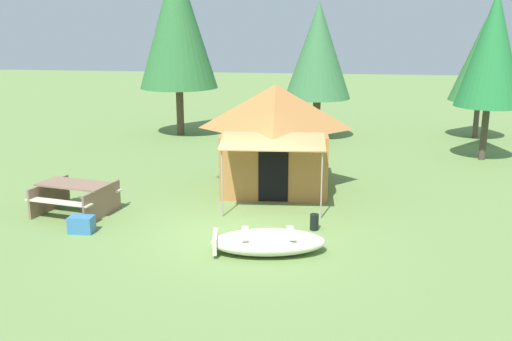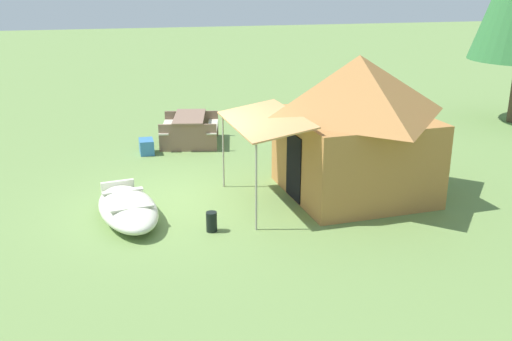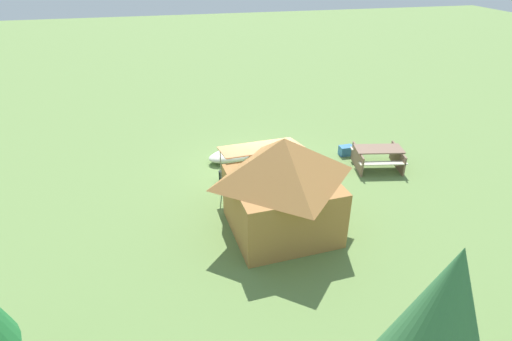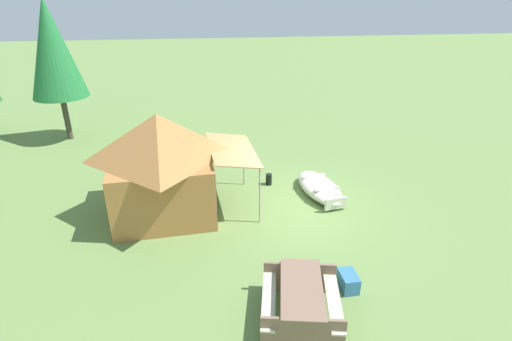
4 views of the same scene
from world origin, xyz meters
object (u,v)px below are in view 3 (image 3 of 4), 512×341
object	(u,v)px
beached_rowboat	(238,154)
canvas_cabin_tent	(282,185)
picnic_table	(378,155)
cooler_box	(346,150)
fuel_can	(222,176)

from	to	relation	value
beached_rowboat	canvas_cabin_tent	xyz separation A→B (m)	(-0.37, 4.65, 1.26)
beached_rowboat	canvas_cabin_tent	world-z (taller)	canvas_cabin_tent
picnic_table	cooler_box	size ratio (longest dim) A/B	3.69
beached_rowboat	fuel_can	bearing A→B (deg)	58.96
beached_rowboat	cooler_box	world-z (taller)	beached_rowboat
beached_rowboat	fuel_can	distance (m)	1.70
beached_rowboat	cooler_box	distance (m)	4.25
cooler_box	fuel_can	world-z (taller)	cooler_box
picnic_table	fuel_can	size ratio (longest dim) A/B	5.33
canvas_cabin_tent	beached_rowboat	bearing A→B (deg)	-85.45
canvas_cabin_tent	cooler_box	xyz separation A→B (m)	(-3.84, -4.09, -1.32)
cooler_box	fuel_can	distance (m)	5.17
beached_rowboat	fuel_can	xyz separation A→B (m)	(0.88, 1.45, -0.05)
fuel_can	canvas_cabin_tent	bearing A→B (deg)	111.30
canvas_cabin_tent	cooler_box	bearing A→B (deg)	-133.19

